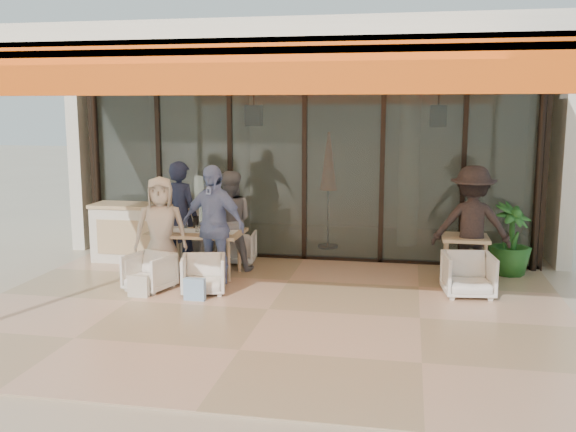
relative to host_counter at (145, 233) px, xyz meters
name	(u,v)px	position (x,y,z in m)	size (l,w,h in m)	color
ground	(268,311)	(2.72, -2.30, -0.53)	(70.00, 70.00, 0.00)	#C6B293
terrace_floor	(268,311)	(2.72, -2.30, -0.53)	(8.00, 6.00, 0.01)	tan
terrace_structure	(262,62)	(2.72, -2.56, 2.72)	(8.00, 6.00, 3.40)	silver
glass_storefront	(305,171)	(2.72, 0.70, 1.07)	(8.08, 0.10, 3.20)	#9EADA3
interior_block	(323,131)	(2.73, 3.02, 1.70)	(9.05, 3.62, 3.52)	silver
host_counter	(145,233)	(0.00, 0.00, 0.00)	(1.85, 0.65, 1.04)	silver
dining_table	(196,235)	(1.19, -0.73, 0.16)	(1.50, 0.90, 0.93)	tan
chair_far_left	(192,242)	(0.78, 0.22, -0.17)	(0.69, 0.65, 0.71)	white
chair_far_right	(238,246)	(1.62, 0.22, -0.21)	(0.62, 0.58, 0.63)	white
chair_near_left	(149,270)	(0.78, -1.68, -0.22)	(0.61, 0.57, 0.63)	white
chair_near_right	(203,273)	(1.62, -1.68, -0.21)	(0.62, 0.58, 0.64)	white
diner_navy	(181,215)	(0.78, -0.28, 0.38)	(0.67, 0.44, 1.83)	#191D37
diner_grey	(229,221)	(1.62, -0.28, 0.31)	(0.82, 0.64, 1.68)	slate
diner_cream	(161,230)	(0.78, -1.18, 0.30)	(0.81, 0.53, 1.66)	beige
diner_periwinkle	(213,226)	(1.62, -1.18, 0.40)	(1.09, 0.45, 1.86)	#6F87B9
tote_bag_cream	(139,287)	(0.78, -2.08, -0.36)	(0.30, 0.10, 0.34)	silver
tote_bag_blue	(195,290)	(1.62, -2.08, -0.36)	(0.30, 0.10, 0.34)	#99BFD8
side_table	(465,243)	(5.41, -0.36, 0.11)	(0.70, 0.70, 0.74)	tan
side_chair	(468,273)	(5.41, -1.11, -0.18)	(0.69, 0.64, 0.71)	white
standing_woman	(472,225)	(5.50, -0.37, 0.39)	(1.19, 0.68, 1.84)	black
potted_palm	(511,240)	(6.17, 0.24, 0.06)	(0.67, 0.67, 1.19)	#1E5919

